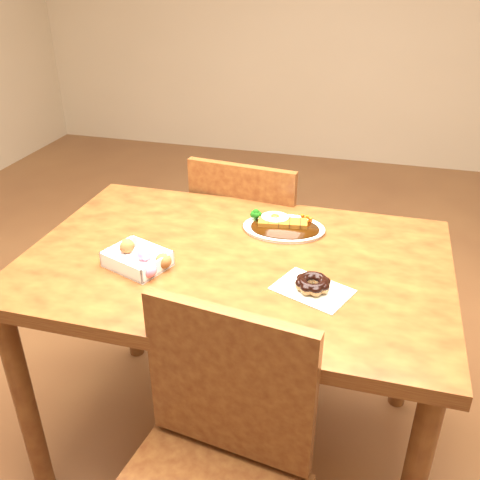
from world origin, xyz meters
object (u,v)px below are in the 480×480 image
(table, at_px, (236,286))
(katsu_curry_plate, at_px, (283,226))
(donut_box, at_px, (137,258))
(chair_far, at_px, (253,248))
(pon_de_ring, at_px, (313,284))

(table, xyz_separation_m, katsu_curry_plate, (0.10, 0.20, 0.11))
(table, height_order, donut_box, donut_box)
(table, distance_m, chair_far, 0.57)
(katsu_curry_plate, bearing_deg, chair_far, 118.30)
(chair_far, height_order, katsu_curry_plate, chair_far)
(donut_box, bearing_deg, katsu_curry_plate, 42.92)
(katsu_curry_plate, bearing_deg, donut_box, -137.08)
(chair_far, distance_m, pon_de_ring, 0.78)
(table, relative_size, katsu_curry_plate, 4.53)
(chair_far, height_order, donut_box, chair_far)
(chair_far, bearing_deg, katsu_curry_plate, 124.61)
(katsu_curry_plate, height_order, donut_box, katsu_curry_plate)
(donut_box, bearing_deg, pon_de_ring, 0.89)
(donut_box, distance_m, pon_de_ring, 0.49)
(katsu_curry_plate, bearing_deg, pon_de_ring, -65.59)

